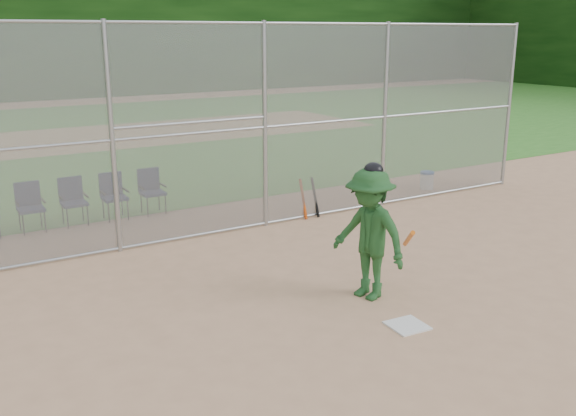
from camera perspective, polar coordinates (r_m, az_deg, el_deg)
ground at (r=8.64m, az=8.84°, el=-10.87°), size 100.00×100.00×0.00m
grass_strip at (r=24.68m, az=-19.23°, el=5.75°), size 100.00×100.00×0.00m
dirt_patch_far at (r=24.68m, az=-19.23°, el=5.76°), size 24.00×24.00×0.00m
backstop_fence at (r=12.11m, az=-6.23°, el=7.13°), size 16.09×0.09×4.00m
home_plate at (r=8.84m, az=10.55°, el=-10.23°), size 0.52×0.52×0.02m
batter_at_plate at (r=9.34m, az=7.24°, el=-2.28°), size 1.14×1.43×2.03m
water_cooler at (r=16.33m, az=12.24°, el=2.44°), size 0.35×0.35×0.44m
spare_bats at (r=13.49m, az=1.89°, el=0.90°), size 0.36×0.33×0.83m
chair_2 at (r=13.45m, az=-21.89°, el=0.01°), size 0.54×0.52×0.96m
chair_3 at (r=13.59m, az=-18.48°, el=0.49°), size 0.54×0.52×0.96m
chair_4 at (r=13.79m, az=-15.16°, el=0.96°), size 0.54×0.52×0.96m
chair_5 at (r=14.03m, az=-11.94°, el=1.41°), size 0.54×0.52×0.96m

